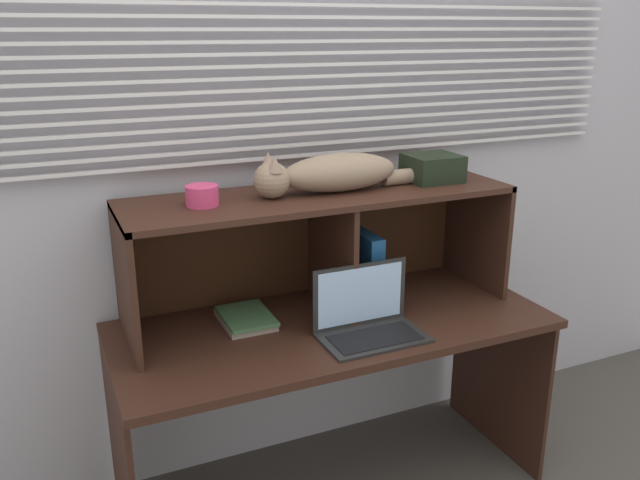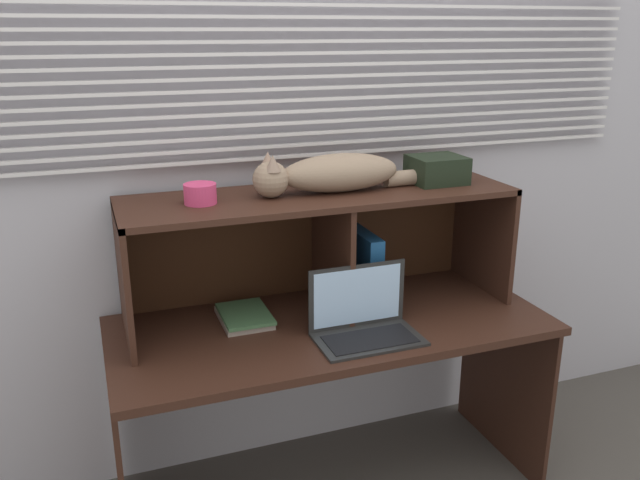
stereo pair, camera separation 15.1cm
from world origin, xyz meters
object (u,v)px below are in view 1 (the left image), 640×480
Objects in this scene: book_stack at (246,318)px; small_basket at (202,196)px; storage_box at (432,168)px; binder_upright at (361,267)px; laptop at (368,320)px; cat at (333,173)px.

small_basket is at bearing -178.24° from book_stack.
binder_upright is at bearing 180.00° from storage_box.
storage_box reaches higher than book_stack.
laptop is at bearing -36.39° from book_stack.
small_basket is at bearing 180.00° from cat.
binder_upright reaches higher than book_stack.
binder_upright is at bearing -0.51° from book_stack.
binder_upright is at bearing 67.97° from laptop.
binder_upright reaches higher than laptop.
book_stack is 0.90m from storage_box.
laptop is 3.30× the size of small_basket.
cat reaches higher than small_basket.
storage_box is (0.76, -0.00, 0.49)m from book_stack.
storage_box is (0.30, 0.00, 0.36)m from binder_upright.
laptop is (0.01, -0.26, -0.46)m from cat.
laptop reaches higher than book_stack.
laptop is 0.70m from small_basket.
storage_box is (0.40, 0.26, 0.45)m from laptop.
small_basket reaches higher than book_stack.
small_basket is (-0.60, 0.00, 0.34)m from binder_upright.
laptop is 1.83× the size of storage_box.
book_stack is at bearing 143.61° from laptop.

